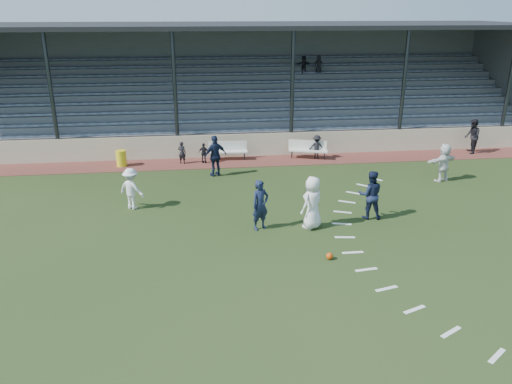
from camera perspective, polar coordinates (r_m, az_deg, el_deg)
ground at (r=15.92m, az=1.09°, el=-7.51°), size 90.00×90.00×0.00m
cinder_track at (r=25.62m, az=-2.16°, el=3.47°), size 34.00×2.00×0.02m
retaining_wall at (r=26.47m, az=-2.37°, el=5.35°), size 34.00×0.18×1.20m
bench_left at (r=25.88m, az=-3.25°, el=4.95°), size 2.02×0.57×0.95m
bench_right at (r=26.17m, az=5.95°, el=5.05°), size 2.03×1.03×0.95m
trash_bin at (r=25.67m, az=-15.14°, el=3.75°), size 0.50×0.50×0.80m
football at (r=15.95m, az=8.40°, el=-7.25°), size 0.22×0.22×0.22m
player_white_lead at (r=17.73m, az=6.46°, el=-1.22°), size 1.12×1.06×1.92m
player_navy_lead at (r=17.54m, az=0.50°, el=-1.51°), size 0.79×0.69×1.82m
player_navy_mid at (r=18.94m, az=12.94°, el=-0.31°), size 1.00×0.84×1.85m
player_white_wing at (r=19.97m, az=-14.05°, el=0.37°), size 1.23×1.08×1.65m
player_navy_wing at (r=23.30m, az=-4.66°, el=4.14°), size 1.22×0.90×1.93m
player_white_back at (r=24.10m, az=20.66°, el=3.19°), size 1.69×1.05×1.74m
official at (r=29.33m, az=23.48°, el=5.86°), size 0.92×1.06×1.85m
sub_left_near at (r=25.42m, az=-8.46°, el=4.48°), size 0.48×0.41×1.13m
sub_left_far at (r=25.37m, az=-5.96°, el=4.43°), size 0.65×0.46×1.03m
sub_right at (r=26.21m, az=6.94°, el=5.15°), size 0.86×0.58×1.24m
grandstand at (r=30.72m, az=-3.14°, el=10.49°), size 34.60×9.00×6.61m
penalty_arc at (r=16.94m, az=15.13°, el=-6.45°), size 3.89×14.63×0.01m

